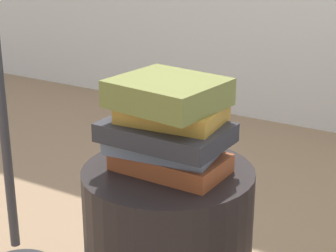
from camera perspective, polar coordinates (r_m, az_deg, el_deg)
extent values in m
cube|color=#994723|center=(1.36, 0.31, -3.50)|extent=(0.26, 0.16, 0.04)
cube|color=slate|center=(1.36, -0.27, -1.85)|extent=(0.27, 0.20, 0.03)
cube|color=#28282D|center=(1.32, -0.10, -0.67)|extent=(0.29, 0.19, 0.04)
cube|color=#B7842D|center=(1.33, 0.40, 1.25)|extent=(0.24, 0.18, 0.04)
cube|color=olive|center=(1.31, -0.07, 3.30)|extent=(0.25, 0.23, 0.06)
cylinder|color=#333338|center=(1.78, -16.17, 3.77)|extent=(0.03, 0.03, 1.06)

